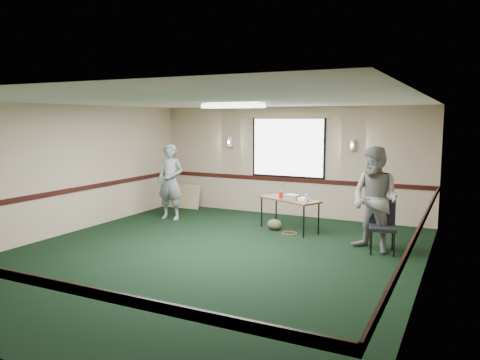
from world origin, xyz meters
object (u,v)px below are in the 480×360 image
at_px(person_left, 170,182).
at_px(person_right, 375,200).
at_px(folding_table, 289,201).
at_px(projector, 292,197).
at_px(conference_chair, 382,222).

distance_m(person_left, person_right, 4.96).
relative_size(folding_table, person_right, 0.78).
relative_size(projector, person_left, 0.16).
relative_size(conference_chair, person_right, 0.49).
bearing_deg(conference_chair, person_left, 160.15).
bearing_deg(person_left, conference_chair, -12.56).
distance_m(projector, person_right, 2.07).
height_order(projector, conference_chair, conference_chair).
relative_size(folding_table, person_left, 0.83).
xyz_separation_m(projector, conference_chair, (2.02, -0.78, -0.19)).
bearing_deg(person_left, folding_table, -2.36).
bearing_deg(projector, person_left, -170.42).
bearing_deg(person_left, person_right, -13.25).
bearing_deg(projector, person_right, -16.69).
bearing_deg(folding_table, conference_chair, 3.77).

